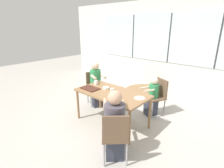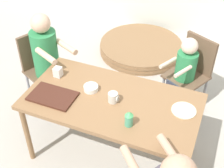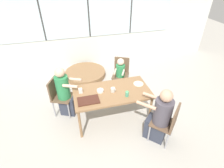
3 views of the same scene
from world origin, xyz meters
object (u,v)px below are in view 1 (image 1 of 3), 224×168
object	(u,v)px
person_man_blue_shirt	(96,86)
sippy_cup	(114,95)
chair_for_woman_green_shirt	(115,134)
chair_for_toddler	(158,94)
folded_table_stack	(145,92)
bowl_white_shallow	(106,88)
person_toddler	(152,98)
coffee_mug	(112,91)
milk_carton_small	(96,83)
person_woman_green_shirt	(115,128)
chair_for_man_blue_shirt	(94,85)

from	to	relation	value
person_man_blue_shirt	sippy_cup	distance (m)	1.35
chair_for_woman_green_shirt	chair_for_toddler	xyz separation A→B (m)	(-0.28, 1.90, 0.00)
folded_table_stack	chair_for_toddler	bearing A→B (deg)	-44.86
bowl_white_shallow	folded_table_stack	bearing A→B (deg)	93.00
person_toddler	coffee_mug	xyz separation A→B (m)	(-0.44, -0.92, 0.34)
milk_carton_small	chair_for_woman_green_shirt	bearing A→B (deg)	-34.45
chair_for_woman_green_shirt	person_toddler	bearing A→B (deg)	57.74
chair_for_woman_green_shirt	milk_carton_small	xyz separation A→B (m)	(-1.42, 0.97, 0.26)
sippy_cup	coffee_mug	bearing A→B (deg)	136.16
coffee_mug	folded_table_stack	world-z (taller)	coffee_mug
person_woman_green_shirt	sippy_cup	bearing A→B (deg)	88.53
person_toddler	folded_table_stack	world-z (taller)	person_toddler
person_woman_green_shirt	coffee_mug	xyz separation A→B (m)	(-0.68, 0.72, 0.25)
chair_for_man_blue_shirt	milk_carton_small	size ratio (longest dim) A/B	9.10
person_woman_green_shirt	person_toddler	size ratio (longest dim) A/B	1.24
chair_for_toddler	person_toddler	xyz separation A→B (m)	(-0.07, -0.14, -0.08)
milk_carton_small	bowl_white_shallow	xyz separation A→B (m)	(0.38, -0.07, -0.02)
person_man_blue_shirt	folded_table_stack	bearing A→B (deg)	-177.60
milk_carton_small	folded_table_stack	world-z (taller)	milk_carton_small
bowl_white_shallow	person_man_blue_shirt	bearing A→B (deg)	152.21
chair_for_man_blue_shirt	bowl_white_shallow	xyz separation A→B (m)	(0.84, -0.43, 0.23)
chair_for_woman_green_shirt	person_woman_green_shirt	xyz separation A→B (m)	(-0.11, 0.12, 0.01)
chair_for_toddler	milk_carton_small	world-z (taller)	chair_for_toddler
person_toddler	folded_table_stack	bearing A→B (deg)	-24.99
chair_for_man_blue_shirt	milk_carton_small	world-z (taller)	chair_for_man_blue_shirt
coffee_mug	chair_for_woman_green_shirt	bearing A→B (deg)	-46.58
chair_for_man_blue_shirt	coffee_mug	world-z (taller)	chair_for_man_blue_shirt
person_toddler	chair_for_woman_green_shirt	bearing A→B (deg)	128.07
person_man_blue_shirt	person_toddler	xyz separation A→B (m)	(1.38, 0.49, -0.11)
person_woman_green_shirt	milk_carton_small	distance (m)	1.58
person_woman_green_shirt	sippy_cup	xyz separation A→B (m)	(-0.46, 0.51, 0.28)
chair_for_man_blue_shirt	bowl_white_shallow	size ratio (longest dim) A/B	6.58
person_man_blue_shirt	bowl_white_shallow	size ratio (longest dim) A/B	8.87
milk_carton_small	folded_table_stack	distance (m)	1.93
person_woman_green_shirt	bowl_white_shallow	distance (m)	1.23
coffee_mug	folded_table_stack	xyz separation A→B (m)	(-0.34, 1.91, -0.70)
person_toddler	person_woman_green_shirt	bearing A→B (deg)	125.01
chair_for_woman_green_shirt	person_woman_green_shirt	distance (m)	0.17
bowl_white_shallow	chair_for_man_blue_shirt	bearing A→B (deg)	152.78
person_man_blue_shirt	sippy_cup	xyz separation A→B (m)	(1.16, -0.64, 0.26)
chair_for_woman_green_shirt	folded_table_stack	distance (m)	3.01
person_man_blue_shirt	person_toddler	size ratio (longest dim) A/B	1.25
chair_for_woman_green_shirt	person_man_blue_shirt	distance (m)	2.15
bowl_white_shallow	folded_table_stack	xyz separation A→B (m)	(-0.10, 1.85, -0.67)
person_man_blue_shirt	milk_carton_small	xyz separation A→B (m)	(0.32, -0.30, 0.23)
person_man_blue_shirt	milk_carton_small	distance (m)	0.49
coffee_mug	milk_carton_small	world-z (taller)	milk_carton_small
chair_for_man_blue_shirt	folded_table_stack	xyz separation A→B (m)	(0.75, 1.41, -0.44)
person_woman_green_shirt	coffee_mug	world-z (taller)	person_woman_green_shirt
milk_carton_small	bowl_white_shallow	bearing A→B (deg)	-10.24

